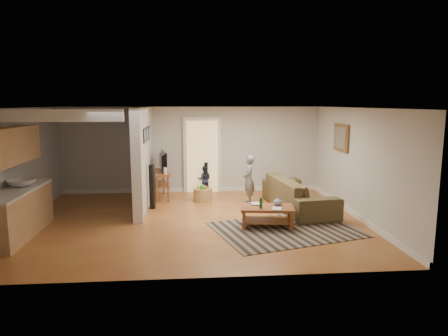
{
  "coord_description": "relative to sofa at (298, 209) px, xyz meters",
  "views": [
    {
      "loc": [
        -0.03,
        -8.67,
        2.6
      ],
      "look_at": [
        0.74,
        0.51,
        1.1
      ],
      "focal_mm": 32.0,
      "sensor_mm": 36.0,
      "label": 1
    }
  ],
  "objects": [
    {
      "name": "ground",
      "position": [
        -2.6,
        -0.77,
        0.0
      ],
      "size": [
        7.5,
        7.5,
        0.0
      ],
      "primitive_type": "plane",
      "color": "brown",
      "rests_on": "ground"
    },
    {
      "name": "room_shell",
      "position": [
        -3.67,
        -0.35,
        1.46
      ],
      "size": [
        7.54,
        6.02,
        2.52
      ],
      "color": "#B4B2AC",
      "rests_on": "ground"
    },
    {
      "name": "area_rug",
      "position": [
        -0.68,
        -1.6,
        0.01
      ],
      "size": [
        3.29,
        2.77,
        0.01
      ],
      "primitive_type": "cube",
      "rotation": [
        0.0,
        0.0,
        0.28
      ],
      "color": "black",
      "rests_on": "ground"
    },
    {
      "name": "sofa",
      "position": [
        0.0,
        0.0,
        0.0
      ],
      "size": [
        1.36,
        2.77,
        0.78
      ],
      "primitive_type": "imported",
      "rotation": [
        0.0,
        0.0,
        1.69
      ],
      "color": "#453722",
      "rests_on": "ground"
    },
    {
      "name": "coffee_table",
      "position": [
        -1.02,
        -1.34,
        0.34
      ],
      "size": [
        1.19,
        0.79,
        0.66
      ],
      "rotation": [
        0.0,
        0.0,
        -0.13
      ],
      "color": "maroon",
      "rests_on": "ground"
    },
    {
      "name": "tv_console",
      "position": [
        -3.47,
        1.42,
        0.68
      ],
      "size": [
        0.66,
        1.26,
        1.03
      ],
      "rotation": [
        0.0,
        0.0,
        0.18
      ],
      "color": "maroon",
      "rests_on": "ground"
    },
    {
      "name": "speaker_left",
      "position": [
        -3.6,
        0.34,
        0.56
      ],
      "size": [
        0.14,
        0.14,
        1.12
      ],
      "primitive_type": "cube",
      "rotation": [
        0.0,
        0.0,
        -0.34
      ],
      "color": "black",
      "rests_on": "ground"
    },
    {
      "name": "speaker_right",
      "position": [
        -2.2,
        1.93,
        0.46
      ],
      "size": [
        0.12,
        0.12,
        0.92
      ],
      "primitive_type": "cube",
      "rotation": [
        0.0,
        0.0,
        -0.33
      ],
      "color": "black",
      "rests_on": "ground"
    },
    {
      "name": "toy_basket",
      "position": [
        -2.33,
        1.05,
        0.19
      ],
      "size": [
        0.51,
        0.51,
        0.46
      ],
      "color": "olive",
      "rests_on": "ground"
    },
    {
      "name": "child",
      "position": [
        -1.14,
        0.65,
        0.0
      ],
      "size": [
        0.36,
        0.5,
        1.28
      ],
      "primitive_type": "imported",
      "rotation": [
        0.0,
        0.0,
        -1.7
      ],
      "color": "slate",
      "rests_on": "ground"
    },
    {
      "name": "toddler",
      "position": [
        -2.25,
        1.93,
        0.0
      ],
      "size": [
        0.42,
        0.33,
        0.82
      ],
      "primitive_type": "imported",
      "rotation": [
        0.0,
        0.0,
        3.08
      ],
      "color": "#1F2A41",
      "rests_on": "ground"
    }
  ]
}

